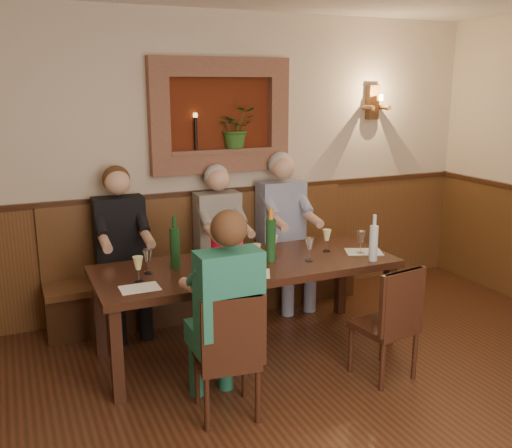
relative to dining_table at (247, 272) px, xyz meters
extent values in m
cube|color=beige|center=(0.00, 1.15, 0.72)|extent=(6.00, 0.04, 2.80)
cube|color=#533517|center=(0.00, 1.13, -0.13)|extent=(6.00, 0.04, 1.10)
cube|color=#381E0F|center=(0.00, 1.13, 0.45)|extent=(6.02, 0.06, 0.05)
cube|color=#541D0C|center=(0.20, 1.13, 1.17)|extent=(1.00, 0.02, 0.70)
cube|color=brown|center=(0.20, 1.09, 1.61)|extent=(1.36, 0.12, 0.18)
cube|color=brown|center=(0.20, 1.09, 0.73)|extent=(1.36, 0.12, 0.18)
cube|color=brown|center=(-0.39, 1.09, 1.17)|extent=(0.18, 0.12, 0.70)
cube|color=brown|center=(0.79, 1.09, 1.17)|extent=(0.18, 0.12, 0.70)
cube|color=brown|center=(0.20, 1.09, 0.84)|extent=(1.00, 0.14, 0.04)
imported|color=#2D5C1F|center=(0.35, 1.09, 1.06)|extent=(0.35, 0.30, 0.39)
cylinder|color=black|center=(-0.05, 1.09, 1.01)|extent=(0.03, 0.03, 0.30)
cylinder|color=#FFBF59|center=(-0.05, 1.09, 1.18)|extent=(0.04, 0.04, 0.04)
cube|color=#533517|center=(1.90, 1.10, 1.27)|extent=(0.12, 0.08, 0.35)
cylinder|color=#533517|center=(1.80, 1.03, 1.22)|extent=(0.05, 0.18, 0.05)
cylinder|color=#533517|center=(2.00, 1.03, 1.22)|extent=(0.05, 0.18, 0.05)
cylinder|color=#FFBF59|center=(1.90, 0.97, 1.32)|extent=(0.06, 0.06, 0.06)
cube|color=black|center=(0.00, 0.00, 0.04)|extent=(2.40, 0.90, 0.06)
cube|color=black|center=(-1.12, -0.37, -0.33)|extent=(0.08, 0.08, 0.69)
cube|color=black|center=(1.12, -0.37, -0.33)|extent=(0.08, 0.08, 0.69)
cube|color=black|center=(-1.12, 0.37, -0.33)|extent=(0.08, 0.08, 0.69)
cube|color=black|center=(1.12, 0.37, -0.33)|extent=(0.08, 0.08, 0.69)
cube|color=#381E0F|center=(0.00, 0.91, -0.48)|extent=(3.00, 0.40, 0.40)
cube|color=#533517|center=(0.00, 0.91, -0.26)|extent=(3.00, 0.45, 0.06)
cube|color=#533517|center=(0.00, 1.10, 0.10)|extent=(3.00, 0.06, 0.66)
cube|color=black|center=(-0.49, -0.80, -0.49)|extent=(0.41, 0.41, 0.37)
cube|color=black|center=(-0.49, -0.80, -0.28)|extent=(0.44, 0.44, 0.05)
cube|color=black|center=(-0.51, -0.97, -0.03)|extent=(0.39, 0.09, 0.46)
cube|color=black|center=(0.76, -0.79, -0.49)|extent=(0.42, 0.42, 0.37)
cube|color=black|center=(0.76, -0.79, -0.28)|extent=(0.44, 0.44, 0.05)
cube|color=black|center=(0.79, -0.96, -0.03)|extent=(0.39, 0.09, 0.46)
cube|color=black|center=(-0.82, 0.75, -0.45)|extent=(0.43, 0.46, 0.45)
cube|color=black|center=(-0.82, 0.93, 0.23)|extent=(0.43, 0.23, 0.57)
sphere|color=#D8A384|center=(-0.82, 0.89, 0.64)|extent=(0.22, 0.22, 0.22)
sphere|color=#4C2D19|center=(-0.82, 0.94, 0.66)|extent=(0.24, 0.24, 0.24)
cube|color=#5A5453|center=(0.09, 0.76, -0.45)|extent=(0.42, 0.44, 0.45)
cube|color=#5A5453|center=(0.09, 0.93, 0.21)|extent=(0.42, 0.22, 0.55)
sphere|color=#D8A384|center=(0.09, 0.89, 0.61)|extent=(0.21, 0.21, 0.21)
sphere|color=#B2B2B2|center=(0.09, 0.94, 0.63)|extent=(0.23, 0.23, 0.23)
cube|color=navy|center=(0.76, 0.75, -0.45)|extent=(0.45, 0.47, 0.45)
cube|color=navy|center=(0.76, 0.93, 0.24)|extent=(0.45, 0.24, 0.59)
sphere|color=#D8A384|center=(0.76, 0.89, 0.68)|extent=(0.23, 0.23, 0.23)
sphere|color=#B2B2B2|center=(0.76, 0.94, 0.70)|extent=(0.25, 0.25, 0.25)
cube|color=#1A565D|center=(-0.49, -0.70, -0.45)|extent=(0.41, 0.43, 0.45)
cube|color=#1A565D|center=(-0.49, -0.87, 0.20)|extent=(0.41, 0.22, 0.54)
sphere|color=#D8A384|center=(-0.49, -0.83, 0.60)|extent=(0.21, 0.21, 0.21)
sphere|color=#4C2D19|center=(-0.49, -0.88, 0.62)|extent=(0.22, 0.22, 0.22)
cylinder|color=red|center=(-0.22, -0.14, 0.21)|extent=(0.25, 0.25, 0.28)
cylinder|color=#19471E|center=(0.19, -0.03, 0.25)|extent=(0.09, 0.09, 0.35)
cylinder|color=orange|center=(0.19, -0.03, 0.47)|extent=(0.04, 0.04, 0.09)
cylinder|color=#19471E|center=(-0.56, 0.10, 0.24)|extent=(0.10, 0.10, 0.32)
cylinder|color=#19471E|center=(-0.56, 0.10, 0.44)|extent=(0.04, 0.04, 0.09)
cylinder|color=silver|center=(0.96, -0.34, 0.22)|extent=(0.09, 0.09, 0.29)
cylinder|color=silver|center=(0.96, -0.34, 0.41)|extent=(0.04, 0.04, 0.09)
cube|color=white|center=(-0.91, -0.23, 0.08)|extent=(0.27, 0.20, 0.00)
cube|color=white|center=(-0.09, -0.24, 0.08)|extent=(0.38, 0.33, 0.00)
cube|color=white|center=(1.03, -0.11, 0.08)|extent=(0.36, 0.32, 0.00)
cube|color=white|center=(-0.38, -0.28, 0.08)|extent=(0.34, 0.28, 0.00)
camera|label=1|loc=(-1.68, -3.99, 1.46)|focal=40.00mm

